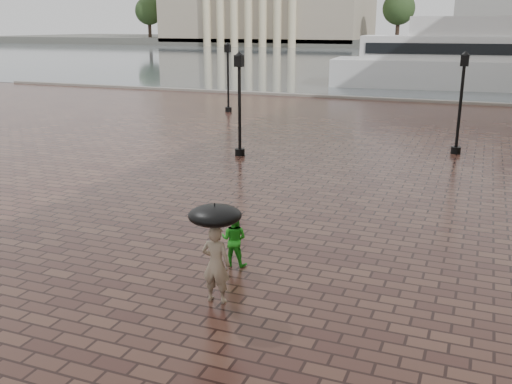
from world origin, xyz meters
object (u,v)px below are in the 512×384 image
adult_pedestrian (216,264)px  ferry_near (481,59)px  street_lamps (298,92)px  child_pedestrian (234,239)px

adult_pedestrian → ferry_near: ferry_near is taller
street_lamps → ferry_near: (8.31, 28.36, 0.28)m
adult_pedestrian → child_pedestrian: bearing=-78.9°
adult_pedestrian → ferry_near: 47.06m
child_pedestrian → ferry_near: (4.62, 44.95, 1.94)m
street_lamps → child_pedestrian: bearing=-77.5°
street_lamps → child_pedestrian: size_ratio=11.58×
adult_pedestrian → child_pedestrian: 1.95m
ferry_near → adult_pedestrian: bearing=-99.7°
street_lamps → adult_pedestrian: 18.99m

